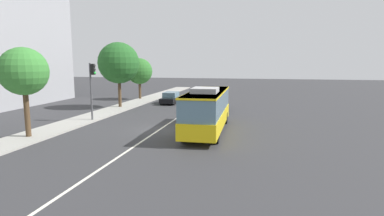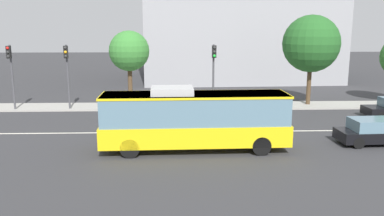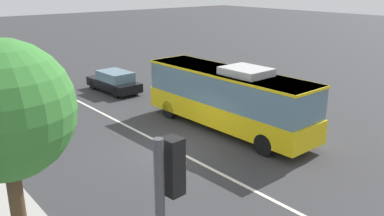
# 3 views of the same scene
# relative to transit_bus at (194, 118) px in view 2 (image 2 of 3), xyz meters

# --- Properties ---
(ground_plane) EXTENTS (160.00, 160.00, 0.00)m
(ground_plane) POSITION_rel_transit_bus_xyz_m (-0.23, 3.77, -1.81)
(ground_plane) COLOR #333335
(sidewalk_kerb) EXTENTS (80.00, 2.96, 0.14)m
(sidewalk_kerb) POSITION_rel_transit_bus_xyz_m (-0.23, 11.84, -1.74)
(sidewalk_kerb) COLOR #9E9B93
(sidewalk_kerb) RESTS_ON ground_plane
(lane_centre_line) EXTENTS (76.00, 0.16, 0.01)m
(lane_centre_line) POSITION_rel_transit_bus_xyz_m (-0.23, 3.77, -1.80)
(lane_centre_line) COLOR silver
(lane_centre_line) RESTS_ON ground_plane
(transit_bus) EXTENTS (10.06, 2.75, 3.46)m
(transit_bus) POSITION_rel_transit_bus_xyz_m (0.00, 0.00, 0.00)
(transit_bus) COLOR yellow
(transit_bus) RESTS_ON ground_plane
(sedan_black) EXTENTS (4.58, 2.00, 1.46)m
(sedan_black) POSITION_rel_transit_bus_xyz_m (10.39, 0.78, -1.09)
(sedan_black) COLOR black
(sedan_black) RESTS_ON ground_plane
(traffic_light_near_corner) EXTENTS (0.32, 0.62, 5.20)m
(traffic_light_near_corner) POSITION_rel_transit_bus_xyz_m (-13.83, 10.67, 1.75)
(traffic_light_near_corner) COLOR #47474C
(traffic_light_near_corner) RESTS_ON ground_plane
(traffic_light_mid_block) EXTENTS (0.34, 0.62, 5.20)m
(traffic_light_mid_block) POSITION_rel_transit_bus_xyz_m (1.98, 10.69, 1.75)
(traffic_light_mid_block) COLOR #47474C
(traffic_light_mid_block) RESTS_ON ground_plane
(traffic_light_far_corner) EXTENTS (0.35, 0.62, 5.20)m
(traffic_light_far_corner) POSITION_rel_transit_bus_xyz_m (-9.52, 10.75, 1.75)
(traffic_light_far_corner) COLOR #47474C
(traffic_light_far_corner) RESTS_ON ground_plane
(street_tree_kerbside_left) EXTENTS (3.26, 3.26, 6.28)m
(street_tree_kerbside_left) POSITION_rel_transit_bus_xyz_m (-4.78, 11.82, 2.80)
(street_tree_kerbside_left) COLOR #4C3823
(street_tree_kerbside_left) RESTS_ON ground_plane
(street_tree_kerbside_centre) EXTENTS (4.70, 4.70, 7.55)m
(street_tree_kerbside_centre) POSITION_rel_transit_bus_xyz_m (10.12, 12.01, 3.37)
(street_tree_kerbside_centre) COLOR #4C3823
(street_tree_kerbside_centre) RESTS_ON ground_plane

